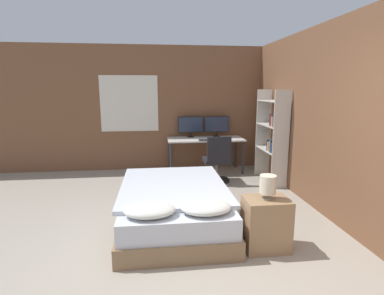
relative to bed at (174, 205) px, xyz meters
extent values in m
plane|color=#9E9384|center=(0.27, -1.44, -0.26)|extent=(20.00, 20.00, 0.00)
cube|color=brown|center=(0.27, 2.91, 1.09)|extent=(12.00, 0.06, 2.70)
cube|color=silver|center=(-0.78, 2.87, 1.21)|extent=(1.23, 0.01, 1.20)
cube|color=#A3B2CC|center=(-0.78, 2.88, 1.21)|extent=(1.15, 0.01, 1.12)
cube|color=brown|center=(2.17, 0.06, 1.09)|extent=(0.06, 12.00, 2.70)
cube|color=#846647|center=(0.00, 0.02, -0.15)|extent=(1.36, 2.06, 0.22)
cube|color=silver|center=(0.00, 0.02, 0.08)|extent=(1.30, 2.00, 0.24)
cube|color=silver|center=(0.00, 0.14, 0.23)|extent=(1.40, 1.73, 0.05)
ellipsoid|color=silver|center=(-0.30, -0.76, 0.27)|extent=(0.55, 0.38, 0.13)
ellipsoid|color=silver|center=(0.30, -0.76, 0.27)|extent=(0.55, 0.38, 0.13)
cube|color=#997551|center=(0.99, -0.75, 0.04)|extent=(0.49, 0.37, 0.59)
cylinder|color=gray|center=(0.99, -0.75, 0.34)|extent=(0.12, 0.12, 0.01)
cylinder|color=gray|center=(0.99, -0.75, 0.37)|extent=(0.02, 0.02, 0.05)
cylinder|color=beige|center=(0.99, -0.75, 0.50)|extent=(0.18, 0.18, 0.20)
cube|color=beige|center=(0.83, 2.50, 0.46)|extent=(1.62, 0.68, 0.03)
cylinder|color=#2D2D33|center=(0.07, 2.21, 0.09)|extent=(0.05, 0.05, 0.70)
cylinder|color=#2D2D33|center=(1.59, 2.21, 0.09)|extent=(0.05, 0.05, 0.70)
cylinder|color=#2D2D33|center=(0.07, 2.79, 0.09)|extent=(0.05, 0.05, 0.70)
cylinder|color=#2D2D33|center=(1.59, 2.79, 0.09)|extent=(0.05, 0.05, 0.70)
cylinder|color=black|center=(0.54, 2.74, 0.48)|extent=(0.16, 0.16, 0.01)
cylinder|color=black|center=(0.54, 2.74, 0.53)|extent=(0.03, 0.03, 0.09)
cube|color=black|center=(0.54, 2.74, 0.75)|extent=(0.55, 0.03, 0.35)
cube|color=#232D42|center=(0.54, 2.73, 0.75)|extent=(0.52, 0.00, 0.32)
cylinder|color=black|center=(1.12, 2.74, 0.48)|extent=(0.16, 0.16, 0.01)
cylinder|color=black|center=(1.12, 2.74, 0.53)|extent=(0.03, 0.03, 0.09)
cube|color=black|center=(1.12, 2.74, 0.75)|extent=(0.55, 0.03, 0.35)
cube|color=#232D42|center=(1.12, 2.73, 0.75)|extent=(0.52, 0.00, 0.32)
cube|color=black|center=(0.83, 2.26, 0.48)|extent=(0.35, 0.13, 0.02)
ellipsoid|color=black|center=(1.10, 2.26, 0.49)|extent=(0.07, 0.05, 0.04)
cylinder|color=black|center=(0.93, 1.78, -0.24)|extent=(0.52, 0.52, 0.04)
cylinder|color=gray|center=(0.93, 1.78, -0.05)|extent=(0.05, 0.05, 0.35)
cube|color=black|center=(0.93, 1.78, 0.16)|extent=(0.50, 0.50, 0.07)
cube|color=black|center=(0.93, 1.55, 0.42)|extent=(0.45, 0.05, 0.46)
cube|color=beige|center=(1.97, 1.23, 0.62)|extent=(0.30, 0.02, 1.77)
cube|color=beige|center=(1.97, 2.13, 0.62)|extent=(0.30, 0.02, 1.77)
cube|color=beige|center=(1.97, 1.68, 0.36)|extent=(0.30, 0.88, 0.02)
cube|color=beige|center=(1.97, 1.68, 0.84)|extent=(0.30, 0.88, 0.02)
cube|color=beige|center=(1.97, 1.68, 1.30)|extent=(0.30, 0.88, 0.02)
cube|color=#28282D|center=(1.97, 1.27, 0.49)|extent=(0.24, 0.04, 0.25)
cube|color=#28282D|center=(1.97, 1.32, 0.48)|extent=(0.24, 0.02, 0.23)
cube|color=#2D4784|center=(1.97, 1.36, 0.46)|extent=(0.24, 0.04, 0.19)
cube|color=#28282D|center=(1.97, 1.40, 0.48)|extent=(0.24, 0.02, 0.22)
cube|color=teal|center=(1.97, 1.43, 0.49)|extent=(0.24, 0.02, 0.25)
cube|color=gold|center=(1.97, 1.46, 0.47)|extent=(0.24, 0.03, 0.20)
cube|color=#B2332D|center=(1.97, 1.50, 0.46)|extent=(0.24, 0.03, 0.19)
cube|color=#BCB29E|center=(1.97, 1.54, 0.46)|extent=(0.24, 0.04, 0.18)
cube|color=#28282D|center=(1.97, 1.57, 0.47)|extent=(0.24, 0.02, 0.21)
cube|color=#28282D|center=(1.97, 1.26, 0.97)|extent=(0.24, 0.02, 0.25)
cube|color=#2D4784|center=(1.97, 1.30, 0.97)|extent=(0.24, 0.03, 0.24)
cube|color=#28282D|center=(1.97, 1.34, 0.98)|extent=(0.24, 0.02, 0.26)
cube|color=orange|center=(1.97, 1.36, 0.93)|extent=(0.24, 0.02, 0.17)
cube|color=#BCB29E|center=(1.97, 1.40, 0.94)|extent=(0.24, 0.02, 0.18)
cube|color=#B2332D|center=(1.97, 1.43, 0.95)|extent=(0.24, 0.04, 0.21)
cube|color=#28282D|center=(1.97, 1.48, 0.96)|extent=(0.24, 0.04, 0.22)
camera|label=1|loc=(-0.21, -3.76, 1.53)|focal=28.00mm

